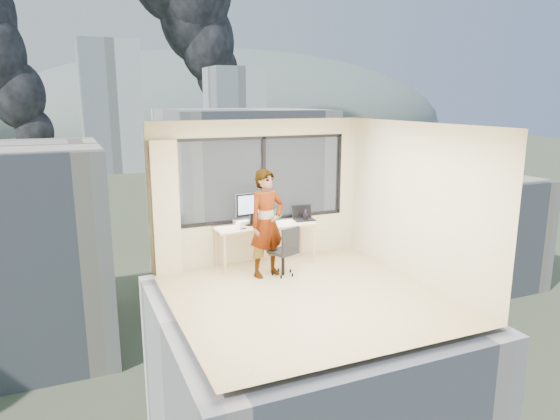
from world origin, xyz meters
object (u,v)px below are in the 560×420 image
game_console (244,222)px  handbag (275,215)px  chair (283,250)px  monitor (251,209)px  person (267,223)px  laptop (304,214)px  desk (266,244)px

game_console → handbag: size_ratio=1.12×
chair → monitor: monitor is taller
person → monitor: bearing=80.2°
laptop → handbag: (-0.50, 0.21, -0.01)m
monitor → game_console: size_ratio=1.88×
chair → monitor: 0.99m
laptop → desk: bearing=-173.5°
desk → monitor: (-0.24, 0.08, 0.67)m
laptop → handbag: size_ratio=1.42×
monitor → handbag: monitor is taller
desk → chair: (0.06, -0.65, 0.07)m
monitor → laptop: (1.03, -0.06, -0.17)m
chair → handbag: (0.22, 0.88, 0.41)m
game_console → chair: bearing=-77.4°
handbag → laptop: bearing=-16.8°
person → handbag: person is taller
desk → handbag: bearing=39.7°
chair → laptop: laptop is taller
desk → handbag: (0.28, 0.23, 0.48)m
person → game_console: 0.78m
person → laptop: 1.13m
monitor → desk: bearing=-25.9°
game_console → handbag: (0.63, 0.03, 0.07)m
monitor → game_console: 0.30m
monitor → person: bearing=-92.2°
desk → chair: 0.65m
chair → person: person is taller
chair → game_console: (-0.41, 0.85, 0.34)m
chair → person: size_ratio=0.49×
handbag → game_console: bearing=-171.4°
monitor → chair: bearing=-74.0°
person → monitor: size_ratio=3.13×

